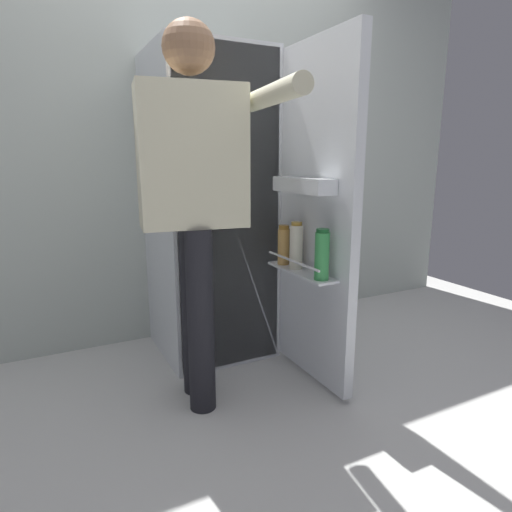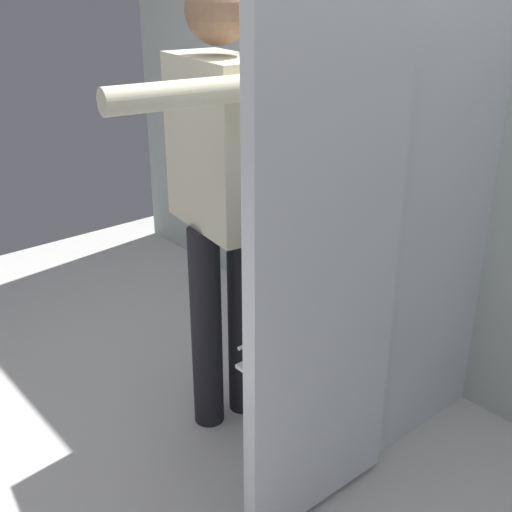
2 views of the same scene
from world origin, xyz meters
name	(u,v)px [view 1 (image 1 of 2)]	position (x,y,z in m)	size (l,w,h in m)	color
ground_plane	(252,388)	(0.00, 0.00, 0.00)	(5.01, 5.01, 0.00)	silver
kitchen_wall	(186,125)	(0.00, 0.92, 1.34)	(4.40, 0.10, 2.68)	beige
refrigerator	(216,210)	(0.03, 0.51, 0.85)	(0.66, 1.22, 1.70)	silver
person	(195,186)	(-0.26, 0.03, 1.02)	(0.56, 0.81, 1.69)	black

